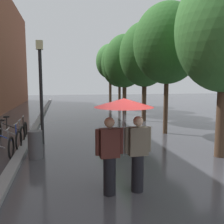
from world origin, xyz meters
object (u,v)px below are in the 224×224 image
object	(u,v)px
street_tree_2	(145,55)
parked_bicycle_3	(12,130)
couple_under_umbrella	(124,128)
street_tree_5	(110,62)
street_tree_3	(125,61)
street_tree_4	(120,63)
parked_bicycle_2	(8,135)
street_lamp_post	(41,84)
street_tree_1	(167,44)
parked_bicycle_1	(3,140)
litter_bin	(35,144)

from	to	relation	value
street_tree_2	parked_bicycle_3	size ratio (longest dim) A/B	5.29
parked_bicycle_3	couple_under_umbrella	size ratio (longest dim) A/B	0.55
street_tree_5	couple_under_umbrella	bearing A→B (deg)	-100.69
street_tree_3	street_tree_4	xyz separation A→B (m)	(0.37, 3.01, 0.08)
street_tree_2	street_tree_5	world-z (taller)	street_tree_5
street_tree_5	parked_bicycle_2	size ratio (longest dim) A/B	5.31
street_tree_5	street_lamp_post	bearing A→B (deg)	-111.31
street_lamp_post	street_tree_2	bearing A→B (deg)	38.20
street_tree_4	street_tree_5	size ratio (longest dim) A/B	0.97
parked_bicycle_3	street_tree_5	bearing A→B (deg)	62.64
street_tree_5	parked_bicycle_3	world-z (taller)	street_tree_5
street_tree_1	street_tree_5	xyz separation A→B (m)	(0.15, 13.27, 0.29)
couple_under_umbrella	street_tree_3	bearing A→B (deg)	75.10
street_tree_3	parked_bicycle_1	xyz separation A→B (m)	(-6.41, -8.28, -3.40)
parked_bicycle_3	litter_bin	world-z (taller)	parked_bicycle_3
parked_bicycle_1	parked_bicycle_2	world-z (taller)	same
parked_bicycle_3	street_lamp_post	bearing A→B (deg)	-39.09
street_tree_4	parked_bicycle_1	distance (m)	13.62
street_tree_4	litter_bin	xyz separation A→B (m)	(-5.65, -12.27, -3.43)
street_tree_3	street_tree_5	world-z (taller)	street_tree_5
street_tree_4	street_tree_1	bearing A→B (deg)	-91.28
street_tree_1	litter_bin	xyz separation A→B (m)	(-5.43, -2.56, -3.56)
parked_bicycle_2	street_tree_1	bearing A→B (deg)	6.35
parked_bicycle_1	street_tree_2	bearing A→B (deg)	37.21
street_tree_4	parked_bicycle_3	xyz separation A→B (m)	(-6.81, -9.48, -3.48)
street_tree_5	street_tree_2	bearing A→B (deg)	-89.52
street_tree_3	litter_bin	bearing A→B (deg)	-119.68
street_tree_5	parked_bicycle_2	bearing A→B (deg)	-115.67
street_lamp_post	street_tree_5	bearing A→B (deg)	68.69
street_tree_2	parked_bicycle_2	distance (m)	8.80
parked_bicycle_1	couple_under_umbrella	world-z (taller)	couple_under_umbrella
street_tree_2	parked_bicycle_3	world-z (taller)	street_tree_2
street_tree_5	litter_bin	distance (m)	17.22
street_tree_5	parked_bicycle_1	bearing A→B (deg)	-114.34
street_tree_2	parked_bicycle_3	xyz separation A→B (m)	(-6.83, -3.36, -3.53)
parked_bicycle_1	parked_bicycle_2	distance (m)	0.85
street_tree_5	parked_bicycle_1	distance (m)	16.76
parked_bicycle_2	parked_bicycle_3	size ratio (longest dim) A/B	1.03
parked_bicycle_1	litter_bin	bearing A→B (deg)	-40.84
street_tree_2	couple_under_umbrella	bearing A→B (deg)	-111.85
street_tree_4	parked_bicycle_3	bearing A→B (deg)	-125.70
couple_under_umbrella	street_tree_5	bearing A→B (deg)	79.31
street_tree_3	street_lamp_post	xyz separation A→B (m)	(-5.18, -7.50, -1.52)
street_tree_1	street_tree_2	distance (m)	3.59
couple_under_umbrella	street_lamp_post	distance (m)	5.09
street_tree_2	street_tree_3	distance (m)	3.14
street_tree_3	couple_under_umbrella	bearing A→B (deg)	-104.90
parked_bicycle_3	street_tree_1	bearing A→B (deg)	-1.96
street_tree_2	street_tree_3	xyz separation A→B (m)	(-0.38, 3.11, -0.13)
street_tree_4	street_lamp_post	size ratio (longest dim) A/B	1.52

